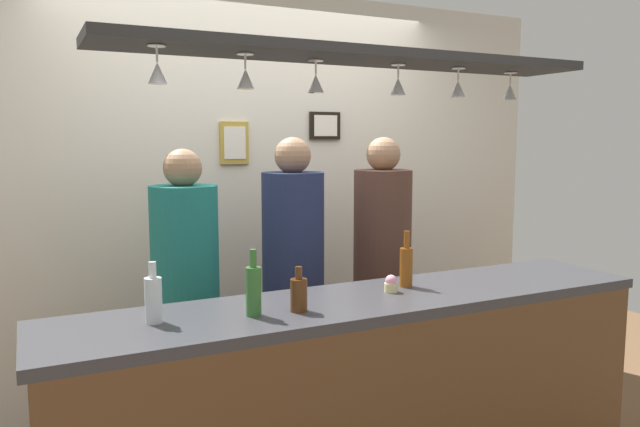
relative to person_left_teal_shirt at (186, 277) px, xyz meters
name	(u,v)px	position (x,y,z in m)	size (l,w,h in m)	color
back_wall	(251,199)	(0.59, 0.65, 0.32)	(4.40, 0.06, 2.60)	silver
bar_counter	(384,382)	(0.59, -0.95, -0.30)	(2.70, 0.55, 1.00)	#38383D
overhead_glass_rack	(362,56)	(0.59, -0.75, 1.04)	(2.20, 0.36, 0.04)	black
hanging_wineglass_far_left	(157,72)	(-0.27, -0.81, 0.93)	(0.07, 0.07, 0.13)	silver
hanging_wineglass_left	(246,78)	(0.07, -0.75, 0.93)	(0.07, 0.07, 0.13)	silver
hanging_wineglass_center_left	(316,82)	(0.40, -0.70, 0.93)	(0.07, 0.07, 0.13)	silver
hanging_wineglass_center	(398,85)	(0.78, -0.73, 0.93)	(0.07, 0.07, 0.13)	silver
hanging_wineglass_center_right	(458,88)	(1.10, -0.74, 0.93)	(0.07, 0.07, 0.13)	silver
hanging_wineglass_right	(510,91)	(1.45, -0.70, 0.93)	(0.07, 0.07, 0.13)	silver
person_left_teal_shirt	(186,277)	(0.00, 0.00, 0.00)	(0.34, 0.34, 1.63)	#2D334C
person_middle_navy_shirt	(293,260)	(0.60, 0.00, 0.04)	(0.34, 0.34, 1.69)	#2D334C
person_right_brown_shirt	(382,251)	(1.17, 0.00, 0.04)	(0.34, 0.34, 1.69)	#2D334C
bottle_beer_amber_tall	(406,265)	(0.85, -0.72, 0.12)	(0.06, 0.06, 0.26)	brown
bottle_soda_clear	(153,298)	(-0.30, -0.77, 0.11)	(0.06, 0.06, 0.23)	silver
bottle_beer_brown_stubby	(299,294)	(0.24, -0.87, 0.09)	(0.07, 0.07, 0.18)	#512D14
bottle_beer_green_import	(254,289)	(0.06, -0.85, 0.12)	(0.06, 0.06, 0.26)	#336B2D
cupcake	(391,284)	(0.73, -0.77, 0.06)	(0.06, 0.06, 0.08)	beige
picture_frame_crest	(234,143)	(0.47, 0.61, 0.67)	(0.18, 0.02, 0.26)	#B29338
picture_frame_upper_small	(325,126)	(1.10, 0.61, 0.79)	(0.22, 0.02, 0.18)	black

